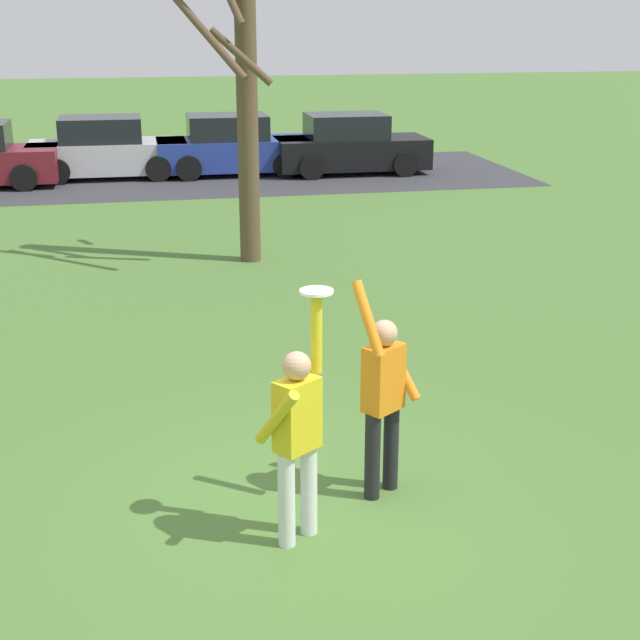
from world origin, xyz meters
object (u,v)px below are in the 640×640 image
at_px(person_catcher, 297,430).
at_px(frisbee_disc, 316,291).
at_px(parked_car_black, 350,146).
at_px(bare_tree_tall, 244,76).
at_px(parked_car_silver, 106,150).
at_px(parked_car_blue, 232,147).
at_px(person_defender, 383,393).

relative_size(person_catcher, frisbee_disc, 7.76).
bearing_deg(parked_car_black, bare_tree_tall, -113.26).
bearing_deg(parked_car_silver, parked_car_blue, -1.62).
distance_m(frisbee_disc, bare_tree_tall, 9.13).
bearing_deg(parked_car_blue, parked_car_silver, 178.38).
xyz_separation_m(frisbee_disc, parked_car_black, (4.50, 18.01, -1.37)).
bearing_deg(person_catcher, parked_car_silver, 60.19).
distance_m(person_catcher, parked_car_silver, 18.77).
relative_size(person_defender, parked_car_blue, 0.50).
height_order(parked_car_black, bare_tree_tall, bare_tree_tall).
height_order(person_catcher, parked_car_black, person_catcher).
bearing_deg(frisbee_disc, bare_tree_tall, 86.36).
bearing_deg(parked_car_blue, bare_tree_tall, -94.21).
xyz_separation_m(person_defender, bare_tree_tall, (-0.12, 8.56, 2.18)).
bearing_deg(parked_car_black, person_defender, -101.87).
xyz_separation_m(parked_car_silver, parked_car_black, (6.49, -0.54, 0.00)).
xyz_separation_m(parked_car_blue, parked_car_black, (3.17, -0.43, 0.00)).
bearing_deg(parked_car_black, frisbee_disc, -103.64).
distance_m(parked_car_silver, bare_tree_tall, 10.14).
bearing_deg(parked_car_blue, person_defender, -91.65).
height_order(parked_car_silver, parked_car_black, same).
bearing_deg(bare_tree_tall, parked_car_blue, 85.41).
height_order(person_catcher, parked_car_blue, person_catcher).
bearing_deg(person_catcher, parked_car_blue, 50.00).
relative_size(frisbee_disc, parked_car_blue, 0.07).
bearing_deg(frisbee_disc, parked_car_black, 75.98).
relative_size(person_defender, parked_car_silver, 0.50).
distance_m(person_catcher, parked_car_black, 18.73).
bearing_deg(parked_car_silver, person_defender, -81.15).
xyz_separation_m(person_catcher, bare_tree_tall, (0.76, 9.18, 2.18)).
relative_size(frisbee_disc, bare_tree_tall, 0.04).
bearing_deg(frisbee_disc, parked_car_silver, 96.13).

